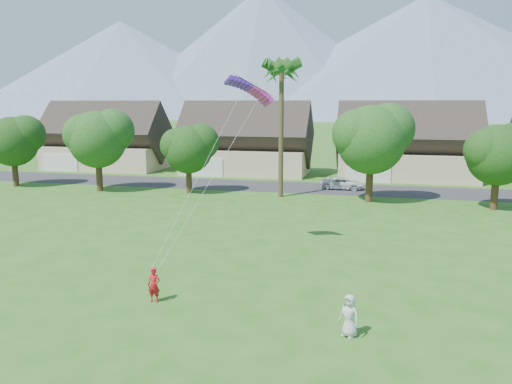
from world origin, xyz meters
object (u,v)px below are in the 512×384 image
(kite_flyer, at_px, (154,285))
(watcher, at_px, (349,316))
(parafoil_kite, at_px, (250,88))
(parked_car, at_px, (342,183))

(kite_flyer, xyz_separation_m, watcher, (8.51, -1.35, 0.05))
(kite_flyer, distance_m, parafoil_kite, 12.32)
(kite_flyer, distance_m, watcher, 8.62)
(parked_car, xyz_separation_m, parafoil_kite, (-3.95, -22.69, 8.87))
(parked_car, distance_m, parafoil_kite, 24.68)
(kite_flyer, height_order, watcher, watcher)
(kite_flyer, bearing_deg, parked_car, 77.60)
(watcher, height_order, parafoil_kite, parafoil_kite)
(parked_car, bearing_deg, watcher, -174.87)
(watcher, bearing_deg, kite_flyer, -158.04)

